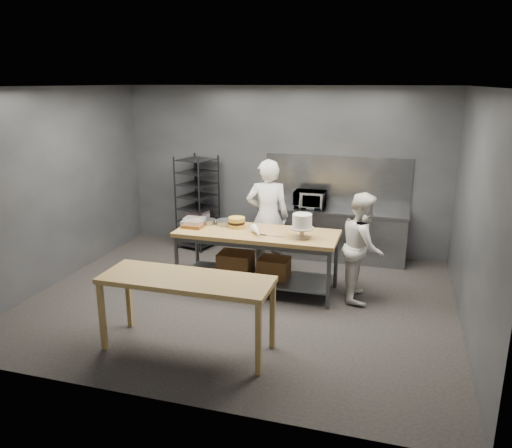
% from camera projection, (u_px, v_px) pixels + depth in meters
% --- Properties ---
extents(ground, '(6.00, 6.00, 0.00)m').
position_uv_depth(ground, '(241.00, 300.00, 7.27)').
color(ground, black).
rests_on(ground, ground).
extents(back_wall, '(6.00, 0.04, 3.00)m').
position_uv_depth(back_wall, '(283.00, 170.00, 9.16)').
color(back_wall, '#4C4F54').
rests_on(back_wall, ground).
extents(work_table, '(2.40, 0.90, 0.92)m').
position_uv_depth(work_table, '(255.00, 253.00, 7.50)').
color(work_table, olive).
rests_on(work_table, ground).
extents(near_counter, '(2.00, 0.70, 0.90)m').
position_uv_depth(near_counter, '(186.00, 285.00, 5.73)').
color(near_counter, olive).
rests_on(near_counter, ground).
extents(back_counter, '(2.60, 0.60, 0.90)m').
position_uv_depth(back_counter, '(332.00, 234.00, 8.89)').
color(back_counter, slate).
rests_on(back_counter, ground).
extents(splashback_panel, '(2.60, 0.02, 0.90)m').
position_uv_depth(splashback_panel, '(337.00, 181.00, 8.92)').
color(splashback_panel, slate).
rests_on(splashback_panel, back_counter).
extents(speed_rack, '(0.75, 0.78, 1.75)m').
position_uv_depth(speed_rack, '(198.00, 203.00, 9.39)').
color(speed_rack, black).
rests_on(speed_rack, ground).
extents(chef_behind, '(0.78, 0.61, 1.89)m').
position_uv_depth(chef_behind, '(268.00, 217.00, 8.08)').
color(chef_behind, white).
rests_on(chef_behind, ground).
extents(chef_right, '(0.67, 0.82, 1.57)m').
position_uv_depth(chef_right, '(363.00, 247.00, 7.13)').
color(chef_right, silver).
rests_on(chef_right, ground).
extents(microwave, '(0.54, 0.37, 0.30)m').
position_uv_depth(microwave, '(310.00, 199.00, 8.84)').
color(microwave, black).
rests_on(microwave, back_counter).
extents(frosted_cake_stand, '(0.34, 0.34, 0.35)m').
position_uv_depth(frosted_cake_stand, '(302.00, 223.00, 7.02)').
color(frosted_cake_stand, '#B8AD93').
rests_on(frosted_cake_stand, work_table).
extents(layer_cake, '(0.25, 0.25, 0.16)m').
position_uv_depth(layer_cake, '(237.00, 223.00, 7.57)').
color(layer_cake, gold).
rests_on(layer_cake, work_table).
extents(cake_pans, '(0.54, 0.31, 0.07)m').
position_uv_depth(cake_pans, '(219.00, 222.00, 7.75)').
color(cake_pans, gray).
rests_on(cake_pans, work_table).
extents(piping_bag, '(0.29, 0.39, 0.12)m').
position_uv_depth(piping_bag, '(257.00, 231.00, 7.19)').
color(piping_bag, silver).
rests_on(piping_bag, work_table).
extents(offset_spatula, '(0.37, 0.02, 0.02)m').
position_uv_depth(offset_spatula, '(269.00, 236.00, 7.18)').
color(offset_spatula, slate).
rests_on(offset_spatula, work_table).
extents(pastry_clamshells, '(0.35, 0.39, 0.11)m').
position_uv_depth(pastry_clamshells, '(193.00, 223.00, 7.66)').
color(pastry_clamshells, '#A25D20').
rests_on(pastry_clamshells, work_table).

